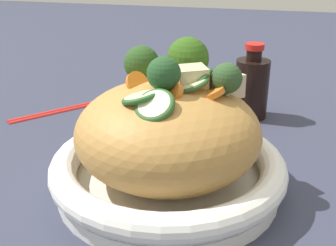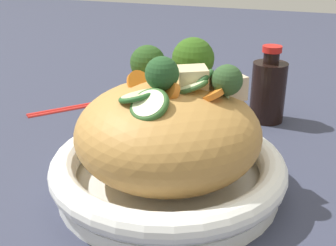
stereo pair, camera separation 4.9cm
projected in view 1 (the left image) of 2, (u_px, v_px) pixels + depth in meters
ground_plane at (168, 188)px, 0.53m from camera, size 3.00×3.00×0.00m
serving_bowl at (168, 170)px, 0.52m from camera, size 0.28×0.28×0.05m
noodle_heap at (168, 132)px, 0.50m from camera, size 0.22×0.22×0.13m
broccoli_florets at (175, 66)px, 0.51m from camera, size 0.13×0.16×0.07m
carrot_coins at (184, 86)px, 0.49m from camera, size 0.10×0.12×0.04m
zucchini_slices at (174, 92)px, 0.46m from camera, size 0.12×0.09×0.04m
chicken_chunks at (199, 81)px, 0.50m from camera, size 0.10×0.13×0.05m
soy_sauce_bottle at (252, 87)px, 0.72m from camera, size 0.06×0.06×0.13m
chopsticks_pair at (71, 107)px, 0.77m from camera, size 0.18×0.16×0.01m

